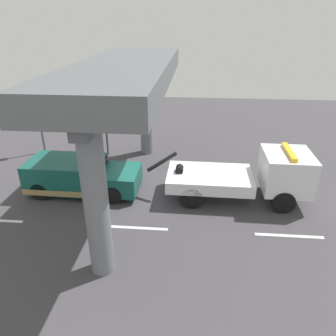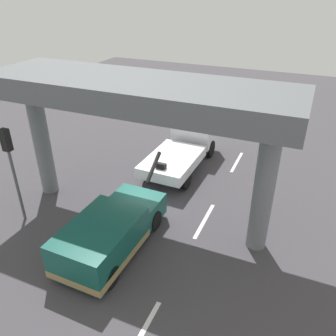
# 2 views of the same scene
# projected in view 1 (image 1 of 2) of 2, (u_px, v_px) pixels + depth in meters

# --- Properties ---
(ground_plane) EXTENTS (60.00, 40.00, 0.10)m
(ground_plane) POSITION_uv_depth(u_px,v_px,m) (146.00, 194.00, 15.18)
(ground_plane) COLOR #423F44
(lane_stripe_mid) EXTENTS (2.60, 0.16, 0.01)m
(lane_stripe_mid) POSITION_uv_depth(u_px,v_px,m) (135.00, 228.00, 12.68)
(lane_stripe_mid) COLOR silver
(lane_stripe_mid) RESTS_ON ground
(lane_stripe_east) EXTENTS (2.60, 0.16, 0.01)m
(lane_stripe_east) POSITION_uv_depth(u_px,v_px,m) (289.00, 236.00, 12.22)
(lane_stripe_east) COLOR silver
(lane_stripe_east) RESTS_ON ground
(tow_truck_white) EXTENTS (7.27, 2.49, 2.46)m
(tow_truck_white) POSITION_uv_depth(u_px,v_px,m) (253.00, 175.00, 14.24)
(tow_truck_white) COLOR white
(tow_truck_white) RESTS_ON ground
(towed_van_green) EXTENTS (5.22, 2.27, 1.58)m
(towed_van_green) POSITION_uv_depth(u_px,v_px,m) (79.00, 176.00, 15.07)
(towed_van_green) COLOR #145147
(towed_van_green) RESTS_ON ground
(overpass_structure) EXTENTS (3.60, 12.15, 6.03)m
(overpass_structure) POSITION_uv_depth(u_px,v_px,m) (126.00, 83.00, 12.97)
(overpass_structure) COLOR slate
(overpass_structure) RESTS_ON ground
(traffic_light_near) EXTENTS (0.39, 0.32, 4.29)m
(traffic_light_near) POSITION_uv_depth(u_px,v_px,m) (37.00, 102.00, 18.40)
(traffic_light_near) COLOR #515456
(traffic_light_near) RESTS_ON ground
(traffic_light_far) EXTENTS (0.39, 0.32, 4.23)m
(traffic_light_far) POSITION_uv_depth(u_px,v_px,m) (104.00, 105.00, 18.11)
(traffic_light_far) COLOR #515456
(traffic_light_far) RESTS_ON ground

